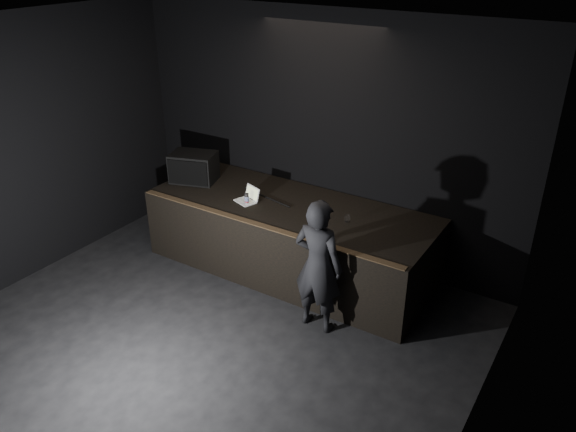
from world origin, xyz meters
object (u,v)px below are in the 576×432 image
Objects in this scene: beer_can at (247,199)px; person at (318,266)px; stage_monitor at (194,167)px; laptop at (248,198)px; stage_riser at (290,237)px.

person is at bearing -23.66° from beer_can.
laptop is (1.11, -0.15, -0.16)m from stage_monitor.
stage_monitor is 0.45× the size of person.
stage_riser is 11.24× the size of laptop.
stage_monitor is at bearing -18.61° from person.
stage_monitor reaches higher than stage_riser.
beer_can is at bearing -23.46° from person.
stage_monitor is 4.84× the size of beer_can.
stage_monitor is 2.13× the size of laptop.
laptop is at bearing 115.48° from beer_can.
stage_riser is at bearing -16.83° from stage_monitor.
stage_riser is 0.81m from laptop.
laptop is 0.11m from beer_can.
laptop is at bearing -160.71° from stage_riser.
stage_monitor reaches higher than laptop.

